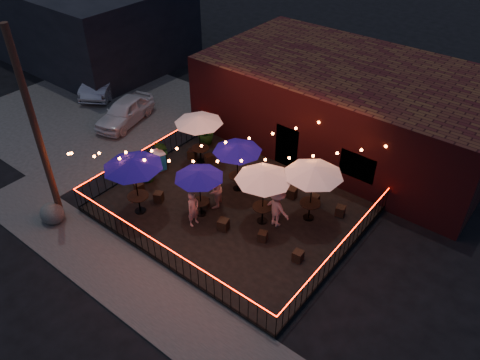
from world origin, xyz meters
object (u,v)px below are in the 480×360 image
object	(u,v)px
cafe_table_4	(264,176)
cooler	(159,160)
cafe_table_3	(237,148)
boulder	(52,214)
cafe_table_5	(314,171)
cafe_table_0	(133,164)
cafe_table_2	(199,175)
cafe_table_1	(199,120)
utility_pole	(37,132)

from	to	relation	value
cafe_table_4	cooler	xyz separation A→B (m)	(-5.97, 0.05, -1.81)
cafe_table_3	boulder	world-z (taller)	cafe_table_3
cafe_table_5	cafe_table_4	bearing A→B (deg)	-135.69
cafe_table_0	cafe_table_3	distance (m)	4.32
cafe_table_4	cafe_table_5	size ratio (longest dim) A/B	0.87
cafe_table_2	cooler	xyz separation A→B (m)	(-3.74, 1.25, -1.55)
cafe_table_1	cafe_table_4	xyz separation A→B (m)	(4.81, -1.64, 0.01)
utility_pole	boulder	bearing A→B (deg)	-79.12
cafe_table_5	cooler	world-z (taller)	cafe_table_5
cafe_table_1	cafe_table_3	bearing A→B (deg)	-12.31
cooler	cafe_table_1	bearing A→B (deg)	73.27
cafe_table_1	cafe_table_3	xyz separation A→B (m)	(2.70, -0.59, -0.13)
cafe_table_0	cafe_table_2	size ratio (longest dim) A/B	1.16
cafe_table_2	cafe_table_5	distance (m)	4.41
cafe_table_2	boulder	world-z (taller)	cafe_table_2
cafe_table_0	cafe_table_4	size ratio (longest dim) A/B	1.14
utility_pole	cooler	size ratio (longest dim) A/B	9.16
utility_pole	cooler	distance (m)	5.95
cafe_table_1	cafe_table_0	bearing A→B (deg)	-83.64
utility_pole	cafe_table_0	world-z (taller)	utility_pole
cafe_table_4	cooler	bearing A→B (deg)	179.50
utility_pole	cafe_table_2	size ratio (longest dim) A/B	3.23
cafe_table_0	cafe_table_4	distance (m)	5.08
cooler	boulder	bearing A→B (deg)	-79.72
cafe_table_1	cafe_table_2	world-z (taller)	cafe_table_1
cafe_table_2	cafe_table_5	xyz separation A→B (m)	(3.59, 2.54, 0.33)
cafe_table_3	cafe_table_4	xyz separation A→B (m)	(2.11, -1.05, 0.14)
cafe_table_5	boulder	size ratio (longest dim) A/B	2.92
cafe_table_3	cafe_table_4	size ratio (longest dim) A/B	0.92
cafe_table_2	cafe_table_4	bearing A→B (deg)	28.36
cafe_table_3	cafe_table_5	distance (m)	3.50
cafe_table_3	cooler	bearing A→B (deg)	-165.49
cafe_table_2	cafe_table_4	xyz separation A→B (m)	(2.22, 1.20, 0.26)
cafe_table_0	boulder	xyz separation A→B (m)	(-2.45, -2.50, -2.16)
cafe_table_3	cafe_table_5	xyz separation A→B (m)	(3.48, 0.29, 0.21)
utility_pole	cafe_table_1	world-z (taller)	utility_pole
utility_pole	cafe_table_3	size ratio (longest dim) A/B	3.46
cooler	cafe_table_5	bearing A→B (deg)	29.22
cafe_table_4	cafe_table_2	bearing A→B (deg)	-151.64
cafe_table_0	cafe_table_4	xyz separation A→B (m)	(4.34, 2.64, -0.14)
cafe_table_1	cafe_table_2	size ratio (longest dim) A/B	1.06
cafe_table_2	cafe_table_3	world-z (taller)	cafe_table_3
utility_pole	cafe_table_2	bearing A→B (deg)	37.30
cafe_table_5	boulder	xyz separation A→B (m)	(-8.16, -6.47, -2.09)
cafe_table_5	boulder	world-z (taller)	cafe_table_5
utility_pole	cafe_table_4	size ratio (longest dim) A/B	3.19
cafe_table_0	cafe_table_5	world-z (taller)	cafe_table_0
utility_pole	cafe_table_4	xyz separation A→B (m)	(6.87, 4.74, -1.60)
cafe_table_1	boulder	world-z (taller)	cafe_table_1
utility_pole	cafe_table_0	bearing A→B (deg)	39.72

